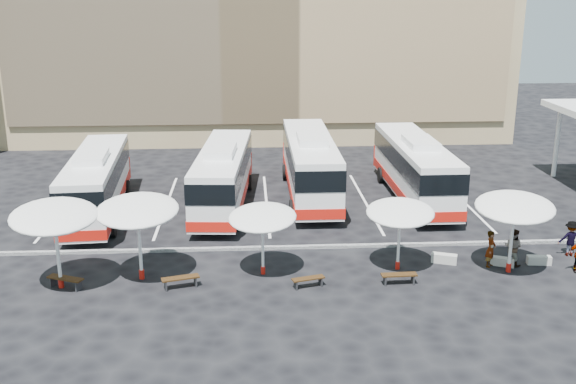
{
  "coord_description": "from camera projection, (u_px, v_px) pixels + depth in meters",
  "views": [
    {
      "loc": [
        -1.02,
        -30.72,
        12.4
      ],
      "look_at": [
        1.0,
        3.0,
        2.2
      ],
      "focal_mm": 42.0,
      "sensor_mm": 36.0,
      "label": 1
    }
  ],
  "objects": [
    {
      "name": "passenger_3",
      "position": [
        571.0,
        239.0,
        32.43
      ],
      "size": [
        1.21,
        0.79,
        1.75
      ],
      "primitive_type": "imported",
      "rotation": [
        0.0,
        0.0,
        3.02
      ],
      "color": "black",
      "rests_on": "ground"
    },
    {
      "name": "passenger_0",
      "position": [
        491.0,
        249.0,
        31.15
      ],
      "size": [
        0.72,
        0.76,
        1.75
      ],
      "primitive_type": "imported",
      "rotation": [
        0.0,
        0.0,
        0.93
      ],
      "color": "black",
      "rests_on": "ground"
    },
    {
      "name": "curb_divider",
      "position": [
        271.0,
        248.0,
        33.45
      ],
      "size": [
        34.0,
        0.25,
        0.15
      ],
      "primitive_type": "cube",
      "color": "black",
      "rests_on": "ground"
    },
    {
      "name": "sunshade_4",
      "position": [
        515.0,
        207.0,
        29.9
      ],
      "size": [
        4.44,
        4.47,
        3.65
      ],
      "rotation": [
        0.0,
        0.0,
        -0.33
      ],
      "color": "white",
      "rests_on": "ground"
    },
    {
      "name": "bus_1",
      "position": [
        223.0,
        175.0,
        39.48
      ],
      "size": [
        3.48,
        12.23,
        3.83
      ],
      "rotation": [
        0.0,
        0.0,
        -0.08
      ],
      "color": "white",
      "rests_on": "ground"
    },
    {
      "name": "bus_2",
      "position": [
        310.0,
        163.0,
        41.57
      ],
      "size": [
        3.07,
        12.89,
        4.09
      ],
      "rotation": [
        0.0,
        0.0,
        -0.0
      ],
      "color": "white",
      "rests_on": "ground"
    },
    {
      "name": "bus_0",
      "position": [
        96.0,
        181.0,
        38.18
      ],
      "size": [
        3.38,
        12.14,
        3.81
      ],
      "rotation": [
        0.0,
        0.0,
        0.07
      ],
      "color": "white",
      "rests_on": "ground"
    },
    {
      "name": "sunshade_2",
      "position": [
        262.0,
        218.0,
        29.79
      ],
      "size": [
        3.75,
        3.78,
        3.18
      ],
      "rotation": [
        0.0,
        0.0,
        -0.27
      ],
      "color": "white",
      "rests_on": "ground"
    },
    {
      "name": "ground",
      "position": [
        271.0,
        253.0,
        32.99
      ],
      "size": [
        120.0,
        120.0,
        0.0
      ],
      "primitive_type": "plane",
      "color": "black",
      "rests_on": "ground"
    },
    {
      "name": "conc_bench_2",
      "position": [
        539.0,
        260.0,
        31.58
      ],
      "size": [
        1.13,
        0.49,
        0.41
      ],
      "primitive_type": "cube",
      "rotation": [
        0.0,
        0.0,
        -0.11
      ],
      "color": "#999993",
      "rests_on": "ground"
    },
    {
      "name": "wood_bench_2",
      "position": [
        308.0,
        280.0,
        29.11
      ],
      "size": [
        1.49,
        0.77,
        0.44
      ],
      "rotation": [
        0.0,
        0.0,
        0.28
      ],
      "color": "black",
      "rests_on": "ground"
    },
    {
      "name": "passenger_1",
      "position": [
        514.0,
        247.0,
        31.28
      ],
      "size": [
        1.09,
        1.08,
        1.78
      ],
      "primitive_type": "imported",
      "rotation": [
        0.0,
        0.0,
        2.39
      ],
      "color": "black",
      "rests_on": "ground"
    },
    {
      "name": "bay_lines",
      "position": [
        267.0,
        203.0,
        40.64
      ],
      "size": [
        24.15,
        12.0,
        0.01
      ],
      "color": "white",
      "rests_on": "ground"
    },
    {
      "name": "wood_bench_3",
      "position": [
        399.0,
        276.0,
        29.4
      ],
      "size": [
        1.58,
        0.47,
        0.48
      ],
      "rotation": [
        0.0,
        0.0,
        0.04
      ],
      "color": "black",
      "rests_on": "ground"
    },
    {
      "name": "sunshade_3",
      "position": [
        400.0,
        213.0,
        30.32
      ],
      "size": [
        3.66,
        3.69,
        3.22
      ],
      "rotation": [
        0.0,
        0.0,
        -0.21
      ],
      "color": "white",
      "rests_on": "ground"
    },
    {
      "name": "conc_bench_1",
      "position": [
        502.0,
        262.0,
        31.42
      ],
      "size": [
        1.12,
        0.77,
        0.4
      ],
      "primitive_type": "cube",
      "rotation": [
        0.0,
        0.0,
        -0.42
      ],
      "color": "#999993",
      "rests_on": "ground"
    },
    {
      "name": "wood_bench_1",
      "position": [
        180.0,
        280.0,
        29.03
      ],
      "size": [
        1.68,
        0.86,
        0.5
      ],
      "rotation": [
        0.0,
        0.0,
        0.27
      ],
      "color": "black",
      "rests_on": "ground"
    },
    {
      "name": "conc_bench_0",
      "position": [
        444.0,
        258.0,
        31.73
      ],
      "size": [
        1.24,
        0.79,
        0.44
      ],
      "primitive_type": "cube",
      "rotation": [
        0.0,
        0.0,
        -0.36
      ],
      "color": "#999993",
      "rests_on": "ground"
    },
    {
      "name": "wood_bench_0",
      "position": [
        65.0,
        280.0,
        28.99
      ],
      "size": [
        1.67,
        1.04,
        0.5
      ],
      "rotation": [
        0.0,
        0.0,
        -0.4
      ],
      "color": "black",
      "rests_on": "ground"
    },
    {
      "name": "sunshade_0",
      "position": [
        54.0,
        216.0,
        28.25
      ],
      "size": [
        4.54,
        4.57,
        3.82
      ],
      "rotation": [
        0.0,
        0.0,
        0.29
      ],
      "color": "white",
      "rests_on": "ground"
    },
    {
      "name": "bus_3",
      "position": [
        415.0,
        166.0,
        41.06
      ],
      "size": [
        2.98,
        12.5,
        3.96
      ],
      "rotation": [
        0.0,
        0.0,
        0.01
      ],
      "color": "white",
      "rests_on": "ground"
    },
    {
      "name": "sunshade_1",
      "position": [
        137.0,
        211.0,
        29.14
      ],
      "size": [
        3.63,
        3.68,
        3.77
      ],
      "rotation": [
        0.0,
        0.0,
        0.01
      ],
      "color": "white",
      "rests_on": "ground"
    }
  ]
}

